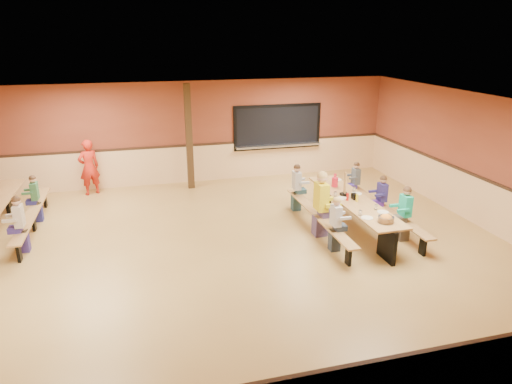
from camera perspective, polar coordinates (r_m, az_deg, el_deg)
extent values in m
plane|color=olive|center=(9.51, -3.49, -7.58)|extent=(12.00, 12.00, 0.00)
cube|color=brown|center=(13.71, -7.84, 7.36)|extent=(12.00, 0.04, 3.00)
cube|color=brown|center=(4.63, 9.23, -18.00)|extent=(12.00, 0.04, 3.00)
cube|color=brown|center=(11.62, 26.76, 3.30)|extent=(0.04, 10.00, 3.00)
cube|color=white|center=(8.58, -3.90, 10.60)|extent=(12.00, 10.00, 0.04)
cube|color=black|center=(14.22, 2.71, 8.15)|extent=(2.60, 0.06, 1.20)
cube|color=silver|center=(14.26, 2.79, 5.83)|extent=(2.70, 0.28, 0.06)
cube|color=#312010|center=(13.11, -8.37, 6.79)|extent=(0.18, 0.18, 3.00)
cube|color=#A27540|center=(10.53, 12.05, -0.97)|extent=(0.75, 3.60, 0.04)
cube|color=black|center=(9.43, 16.07, -6.22)|extent=(0.08, 0.60, 0.70)
cube|color=black|center=(11.97, 8.65, -0.16)|extent=(0.08, 0.60, 0.70)
cube|color=#A27540|center=(10.30, 7.82, -2.89)|extent=(0.26, 3.60, 0.04)
cube|color=black|center=(10.39, 7.77, -4.04)|extent=(0.06, 0.18, 0.41)
cube|color=#A27540|center=(11.02, 15.79, -1.98)|extent=(0.26, 3.60, 0.04)
cube|color=black|center=(11.10, 15.69, -3.07)|extent=(0.06, 0.18, 0.41)
cube|color=black|center=(13.17, -28.48, -0.54)|extent=(0.08, 0.60, 0.70)
cube|color=#A27540|center=(11.53, -26.20, -2.35)|extent=(0.26, 3.60, 0.04)
cube|color=black|center=(11.60, -26.04, -3.38)|extent=(0.06, 0.18, 0.41)
imported|color=red|center=(13.42, -20.15, 2.92)|extent=(0.67, 0.57, 1.56)
cylinder|color=red|center=(11.26, 9.83, 1.21)|extent=(0.16, 0.16, 0.22)
cube|color=black|center=(10.51, 12.19, -0.53)|extent=(0.10, 0.14, 0.13)
cylinder|color=yellow|center=(10.36, 12.52, -0.74)|extent=(0.06, 0.06, 0.17)
cylinder|color=#B2140F|center=(10.39, 11.38, -0.59)|extent=(0.06, 0.06, 0.17)
cube|color=black|center=(10.70, 10.97, -0.29)|extent=(0.16, 0.16, 0.06)
cube|color=#A27540|center=(10.61, 11.06, 1.14)|extent=(0.02, 0.09, 0.50)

